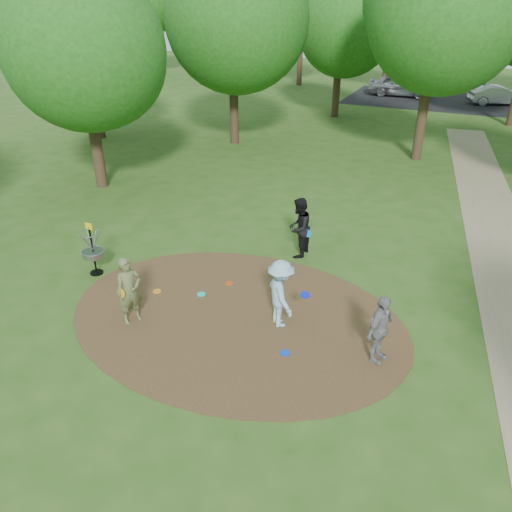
% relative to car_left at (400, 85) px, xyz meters
% --- Properties ---
extents(ground, '(100.00, 100.00, 0.00)m').
position_rel_car_left_xyz_m(ground, '(1.56, -30.57, -0.77)').
color(ground, '#2D5119').
rests_on(ground, ground).
extents(dirt_clearing, '(8.40, 8.40, 0.02)m').
position_rel_car_left_xyz_m(dirt_clearing, '(1.56, -30.57, -0.76)').
color(dirt_clearing, '#47301C').
rests_on(dirt_clearing, ground).
extents(parking_lot, '(14.00, 8.00, 0.01)m').
position_rel_car_left_xyz_m(parking_lot, '(3.56, -0.57, -0.77)').
color(parking_lot, black).
rests_on(parking_lot, ground).
extents(player_observer_with_disc, '(0.65, 0.73, 1.68)m').
position_rel_car_left_xyz_m(player_observer_with_disc, '(-0.62, -31.71, 0.07)').
color(player_observer_with_disc, '#60693D').
rests_on(player_observer_with_disc, ground).
extents(player_throwing_with_disc, '(1.33, 1.23, 1.69)m').
position_rel_car_left_xyz_m(player_throwing_with_disc, '(2.64, -30.39, 0.07)').
color(player_throwing_with_disc, '#96C8E0').
rests_on(player_throwing_with_disc, ground).
extents(player_walking_with_disc, '(0.76, 0.88, 1.80)m').
position_rel_car_left_xyz_m(player_walking_with_disc, '(1.83, -26.93, 0.13)').
color(player_walking_with_disc, black).
rests_on(player_walking_with_disc, ground).
extents(player_waiting_with_disc, '(0.65, 1.01, 1.60)m').
position_rel_car_left_xyz_m(player_waiting_with_disc, '(5.01, -30.75, 0.03)').
color(player_waiting_with_disc, gray).
rests_on(player_waiting_with_disc, ground).
extents(disc_ground_cyan, '(0.22, 0.22, 0.02)m').
position_rel_car_left_xyz_m(disc_ground_cyan, '(0.31, -30.06, -0.74)').
color(disc_ground_cyan, '#1AD3C6').
rests_on(disc_ground_cyan, dirt_clearing).
extents(disc_ground_blue, '(0.22, 0.22, 0.02)m').
position_rel_car_left_xyz_m(disc_ground_blue, '(3.16, -31.38, -0.74)').
color(disc_ground_blue, blue).
rests_on(disc_ground_blue, dirt_clearing).
extents(disc_ground_red, '(0.22, 0.22, 0.02)m').
position_rel_car_left_xyz_m(disc_ground_red, '(0.72, -29.27, -0.74)').
color(disc_ground_red, '#C14513').
rests_on(disc_ground_red, dirt_clearing).
extents(car_left, '(4.63, 2.13, 1.54)m').
position_rel_car_left_xyz_m(car_left, '(0.00, 0.00, 0.00)').
color(car_left, '#999AA0').
rests_on(car_left, ground).
extents(car_right, '(4.04, 2.54, 1.26)m').
position_rel_car_left_xyz_m(car_right, '(6.73, -0.44, -0.14)').
color(car_right, '#9FA3A6').
rests_on(car_right, ground).
extents(disc_ground_orange, '(0.22, 0.22, 0.02)m').
position_rel_car_left_xyz_m(disc_ground_orange, '(-0.82, -30.41, -0.74)').
color(disc_ground_orange, orange).
rests_on(disc_ground_orange, dirt_clearing).
extents(disc_golf_basket, '(0.63, 0.63, 1.54)m').
position_rel_car_left_xyz_m(disc_golf_basket, '(-2.94, -30.27, 0.10)').
color(disc_golf_basket, black).
rests_on(disc_golf_basket, ground).
extents(tree_ring, '(37.78, 45.58, 9.20)m').
position_rel_car_left_xyz_m(tree_ring, '(2.42, -20.26, 4.54)').
color(tree_ring, '#332316').
rests_on(tree_ring, ground).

